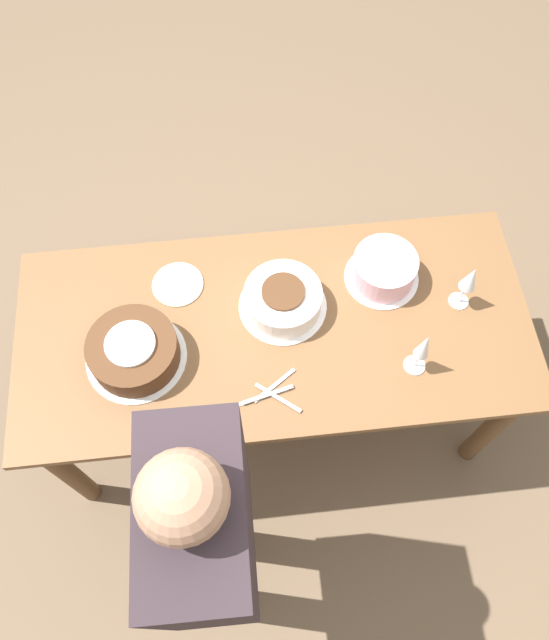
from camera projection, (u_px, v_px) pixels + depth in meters
name	position (u px, v px, depth m)	size (l,w,h in m)	color
ground_plane	(274.00, 402.00, 2.77)	(12.00, 12.00, 0.00)	brown
dining_table	(274.00, 341.00, 2.19)	(1.74, 0.77, 0.76)	brown
cake_center_white	(283.00, 299.00, 2.08)	(0.30, 0.30, 0.11)	white
cake_front_chocolate	(134.00, 351.00, 1.99)	(0.33, 0.33, 0.12)	white
cake_back_decorated	(384.00, 269.00, 2.13)	(0.26, 0.26, 0.12)	white
wine_glass_near	(470.00, 280.00, 2.01)	(0.07, 0.07, 0.21)	silver
wine_glass_far	(424.00, 347.00, 1.90)	(0.07, 0.07, 0.22)	silver
dessert_plate_left	(178.00, 284.00, 2.16)	(0.18, 0.18, 0.01)	beige
fork_pile	(271.00, 394.00, 1.98)	(0.20, 0.15, 0.01)	silver
person_cutting	(210.00, 539.00, 1.60)	(0.23, 0.40, 1.58)	#4C4238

